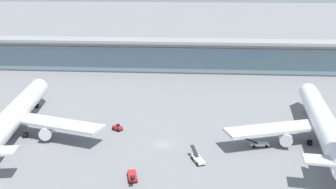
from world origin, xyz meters
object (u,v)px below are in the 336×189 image
object	(u,v)px
service_truck_near_nose_white	(198,159)
service_truck_on_taxiway_white	(259,144)
service_truck_under_wing_red	(133,176)
airliner_left_stand	(13,116)
service_truck_at_far_stand_red	(117,128)
airliner_centre_stand	(324,123)

from	to	relation	value
service_truck_near_nose_white	service_truck_on_taxiway_white	xyz separation A→B (m)	(15.74, 10.13, 0.00)
service_truck_near_nose_white	service_truck_under_wing_red	world-z (taller)	same
service_truck_near_nose_white	service_truck_under_wing_red	bearing A→B (deg)	-145.81
service_truck_under_wing_red	service_truck_on_taxiway_white	bearing A→B (deg)	33.44
airliner_left_stand	service_truck_at_far_stand_red	world-z (taller)	airliner_left_stand
service_truck_near_nose_white	service_truck_on_taxiway_white	bearing A→B (deg)	32.75
airliner_left_stand	service_truck_under_wing_red	xyz separation A→B (m)	(36.94, -22.23, -4.88)
airliner_centre_stand	service_truck_near_nose_white	size ratio (longest dim) A/B	9.96
service_truck_on_taxiway_white	service_truck_at_far_stand_red	bearing A→B (deg)	167.98
airliner_left_stand	airliner_centre_stand	size ratio (longest dim) A/B	1.00
service_truck_under_wing_red	service_truck_on_taxiway_white	distance (m)	35.93
airliner_centre_stand	service_truck_at_far_stand_red	size ratio (longest dim) A/B	20.39
service_truck_near_nose_white	service_truck_under_wing_red	xyz separation A→B (m)	(-14.24, -9.67, 0.00)
service_truck_on_taxiway_white	airliner_left_stand	bearing A→B (deg)	177.92
airliner_centre_stand	service_truck_at_far_stand_red	distance (m)	56.58
airliner_left_stand	service_truck_under_wing_red	world-z (taller)	airliner_left_stand
airliner_left_stand	service_truck_at_far_stand_red	distance (m)	28.91
airliner_left_stand	service_truck_on_taxiway_white	size ratio (longest dim) A/B	9.79
service_truck_at_far_stand_red	airliner_centre_stand	bearing A→B (deg)	-4.78
airliner_left_stand	service_truck_on_taxiway_white	distance (m)	67.15
airliner_left_stand	service_truck_under_wing_red	size ratio (longest dim) A/B	9.77
airliner_centre_stand	service_truck_on_taxiway_white	size ratio (longest dim) A/B	9.81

